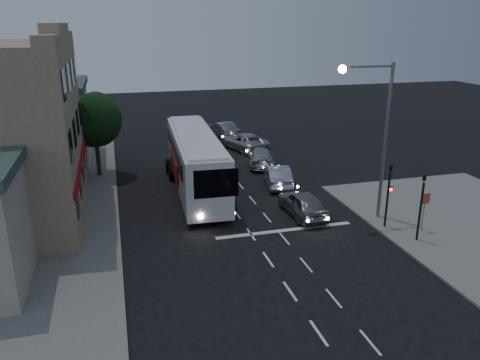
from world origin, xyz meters
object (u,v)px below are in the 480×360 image
object	(u,v)px
tour_bus	(196,160)
car_extra	(223,129)
car_suv	(302,203)
streetlight	(377,125)
car_sedan_a	(277,175)
regulatory_sign	(425,206)
street_tree	(94,118)
car_sedan_c	(244,141)
traffic_signal_side	(422,199)
traffic_signal_main	(389,188)
car_sedan_b	(261,157)

from	to	relation	value
tour_bus	car_extra	distance (m)	16.13
car_suv	streetlight	world-z (taller)	streetlight
tour_bus	car_extra	xyz separation A→B (m)	(5.45, 15.12, -1.40)
car_sedan_a	regulatory_sign	world-z (taller)	regulatory_sign
streetlight	street_tree	world-z (taller)	streetlight
car_sedan_c	street_tree	world-z (taller)	street_tree
car_suv	car_extra	bearing A→B (deg)	-91.53
tour_bus	street_tree	xyz separation A→B (m)	(-6.58, 5.11, 2.31)
traffic_signal_side	traffic_signal_main	bearing A→B (deg)	109.49
car_sedan_a	traffic_signal_side	distance (m)	11.50
street_tree	tour_bus	bearing A→B (deg)	-37.86
tour_bus	car_sedan_b	bearing A→B (deg)	38.88
car_suv	traffic_signal_main	bearing A→B (deg)	140.26
car_sedan_a	car_extra	xyz separation A→B (m)	(-0.35, 15.62, 0.04)
regulatory_sign	streetlight	distance (m)	5.18
car_sedan_a	car_sedan_c	distance (m)	10.25
traffic_signal_side	regulatory_sign	size ratio (longest dim) A/B	1.86
car_extra	regulatory_sign	bearing A→B (deg)	88.92
tour_bus	car_sedan_a	xyz separation A→B (m)	(5.80, -0.50, -1.45)
car_suv	traffic_signal_side	world-z (taller)	traffic_signal_side
car_extra	street_tree	bearing A→B (deg)	26.43
car_sedan_c	regulatory_sign	world-z (taller)	regulatory_sign
car_extra	streetlight	xyz separation A→B (m)	(3.52, -22.83, 4.95)
car_suv	regulatory_sign	size ratio (longest dim) A/B	2.04
car_extra	regulatory_sign	distance (m)	25.86
tour_bus	streetlight	size ratio (longest dim) A/B	1.48
tour_bus	traffic_signal_main	bearing A→B (deg)	-41.88
car_sedan_b	streetlight	bearing A→B (deg)	117.61
traffic_signal_side	streetlight	world-z (taller)	streetlight
car_suv	car_sedan_c	world-z (taller)	car_sedan_c
streetlight	car_sedan_a	bearing A→B (deg)	113.73
car_sedan_c	traffic_signal_main	xyz separation A→B (m)	(3.01, -18.87, 1.65)
regulatory_sign	car_sedan_b	bearing A→B (deg)	108.05
traffic_signal_side	regulatory_sign	bearing A→B (deg)	43.92
regulatory_sign	traffic_signal_side	bearing A→B (deg)	-136.08
regulatory_sign	car_sedan_c	bearing A→B (deg)	103.32
tour_bus	car_sedan_c	xyz separation A→B (m)	(6.22, 9.74, -1.42)
car_sedan_a	streetlight	size ratio (longest dim) A/B	0.50
car_suv	car_sedan_a	world-z (taller)	car_suv
car_sedan_c	car_extra	size ratio (longest dim) A/B	1.16
tour_bus	regulatory_sign	distance (m)	14.92
traffic_signal_side	regulatory_sign	xyz separation A→B (m)	(1.00, 0.96, -0.82)
regulatory_sign	streetlight	size ratio (longest dim) A/B	0.24
street_tree	car_sedan_b	bearing A→B (deg)	-2.83
traffic_signal_side	car_suv	bearing A→B (deg)	132.13
tour_bus	traffic_signal_main	size ratio (longest dim) A/B	3.25
traffic_signal_main	street_tree	xyz separation A→B (m)	(-15.81, 14.25, 2.08)
car_suv	car_sedan_c	distance (m)	15.87
tour_bus	regulatory_sign	bearing A→B (deg)	-40.05
car_sedan_c	street_tree	size ratio (longest dim) A/B	0.89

